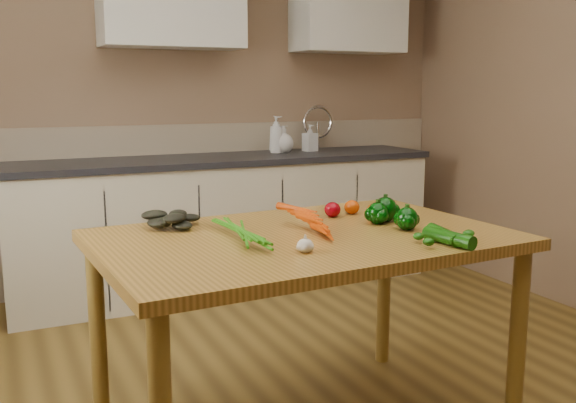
% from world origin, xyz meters
% --- Properties ---
extents(room, '(4.04, 5.04, 2.64)m').
position_xyz_m(room, '(0.00, 0.17, 1.25)').
color(room, brown).
rests_on(room, ground).
extents(counter_run, '(2.84, 0.64, 1.14)m').
position_xyz_m(counter_run, '(0.21, 2.19, 0.46)').
color(counter_run, beige).
rests_on(counter_run, ground).
extents(table, '(1.56, 1.05, 0.81)m').
position_xyz_m(table, '(-0.17, 0.26, 0.72)').
color(table, '#A97831').
rests_on(table, ground).
extents(soap_bottle_a, '(0.13, 0.13, 0.26)m').
position_xyz_m(soap_bottle_a, '(0.60, 2.25, 1.03)').
color(soap_bottle_a, silver).
rests_on(soap_bottle_a, counter_run).
extents(soap_bottle_b, '(0.10, 0.10, 0.19)m').
position_xyz_m(soap_bottle_b, '(0.87, 2.26, 0.99)').
color(soap_bottle_b, silver).
rests_on(soap_bottle_b, counter_run).
extents(soap_bottle_c, '(0.17, 0.17, 0.19)m').
position_xyz_m(soap_bottle_c, '(0.65, 2.25, 0.99)').
color(soap_bottle_c, silver).
rests_on(soap_bottle_c, counter_run).
extents(carrot_bunch, '(0.29, 0.23, 0.08)m').
position_xyz_m(carrot_bunch, '(-0.22, 0.29, 0.85)').
color(carrot_bunch, '#D44104').
rests_on(carrot_bunch, table).
extents(leafy_greens, '(0.22, 0.19, 0.11)m').
position_xyz_m(leafy_greens, '(-0.58, 0.57, 0.86)').
color(leafy_greens, black).
rests_on(leafy_greens, table).
extents(garlic_bulb, '(0.06, 0.06, 0.05)m').
position_xyz_m(garlic_bulb, '(-0.29, 0.02, 0.83)').
color(garlic_bulb, silver).
rests_on(garlic_bulb, table).
extents(pepper_a, '(0.09, 0.09, 0.09)m').
position_xyz_m(pepper_a, '(0.18, 0.30, 0.85)').
color(pepper_a, '#023104').
rests_on(pepper_a, table).
extents(pepper_b, '(0.10, 0.10, 0.10)m').
position_xyz_m(pepper_b, '(0.23, 0.33, 0.86)').
color(pepper_b, '#023104').
rests_on(pepper_b, table).
extents(pepper_c, '(0.09, 0.09, 0.09)m').
position_xyz_m(pepper_c, '(0.22, 0.16, 0.85)').
color(pepper_c, '#023104').
rests_on(pepper_c, table).
extents(tomato_a, '(0.07, 0.07, 0.06)m').
position_xyz_m(tomato_a, '(0.08, 0.50, 0.84)').
color(tomato_a, '#8B020D').
rests_on(tomato_a, table).
extents(tomato_b, '(0.07, 0.07, 0.06)m').
position_xyz_m(tomato_b, '(0.19, 0.52, 0.84)').
color(tomato_b, '#C84005').
rests_on(tomato_b, table).
extents(tomato_c, '(0.07, 0.07, 0.06)m').
position_xyz_m(tomato_c, '(0.22, 0.40, 0.84)').
color(tomato_c, '#C84005').
rests_on(tomato_c, table).
extents(zucchini_a, '(0.08, 0.20, 0.05)m').
position_xyz_m(zucchini_a, '(0.23, -0.05, 0.83)').
color(zucchini_a, '#0D4107').
rests_on(zucchini_a, table).
extents(zucchini_b, '(0.09, 0.21, 0.05)m').
position_xyz_m(zucchini_b, '(0.21, -0.10, 0.83)').
color(zucchini_b, '#0D4107').
rests_on(zucchini_b, table).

